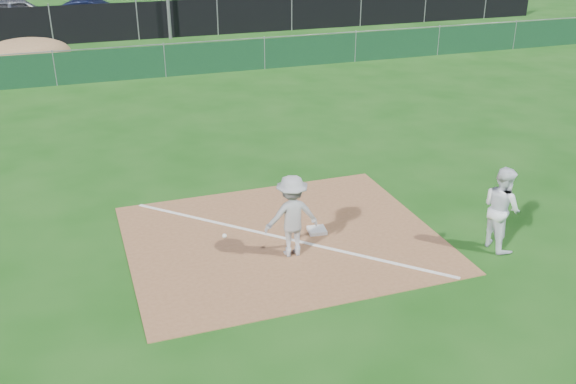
# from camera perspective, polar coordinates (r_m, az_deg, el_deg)

# --- Properties ---
(ground) EXTENTS (90.00, 90.00, 0.00)m
(ground) POSITION_cam_1_polar(r_m,az_deg,el_deg) (20.85, -8.55, 6.99)
(ground) COLOR #14480F
(ground) RESTS_ON ground
(infield_dirt) EXTENTS (6.00, 5.00, 0.02)m
(infield_dirt) POSITION_cam_1_polar(r_m,az_deg,el_deg) (12.74, -0.50, -4.14)
(infield_dirt) COLOR brown
(infield_dirt) RESTS_ON ground
(foul_line) EXTENTS (5.01, 5.01, 0.01)m
(foul_line) POSITION_cam_1_polar(r_m,az_deg,el_deg) (12.73, -0.50, -4.08)
(foul_line) COLOR white
(foul_line) RESTS_ON infield_dirt
(green_fence) EXTENTS (44.00, 0.05, 1.20)m
(green_fence) POSITION_cam_1_polar(r_m,az_deg,el_deg) (25.48, -10.90, 11.34)
(green_fence) COLOR #0E341C
(green_fence) RESTS_ON ground
(dirt_mound) EXTENTS (3.38, 2.60, 1.17)m
(dirt_mound) POSITION_cam_1_polar(r_m,az_deg,el_deg) (28.69, -22.14, 11.40)
(dirt_mound) COLOR olive
(dirt_mound) RESTS_ON ground
(black_fence) EXTENTS (46.00, 0.04, 1.80)m
(black_fence) POSITION_cam_1_polar(r_m,az_deg,el_deg) (33.23, -13.23, 14.58)
(black_fence) COLOR black
(black_fence) RESTS_ON ground
(parking_lot) EXTENTS (46.00, 9.00, 0.01)m
(parking_lot) POSITION_cam_1_polar(r_m,az_deg,el_deg) (38.28, -14.06, 14.32)
(parking_lot) COLOR black
(parking_lot) RESTS_ON ground
(first_base) EXTENTS (0.39, 0.39, 0.07)m
(first_base) POSITION_cam_1_polar(r_m,az_deg,el_deg) (12.95, 2.59, -3.42)
(first_base) COLOR white
(first_base) RESTS_ON infield_dirt
(play_at_first) EXTENTS (1.90, 0.62, 1.59)m
(play_at_first) POSITION_cam_1_polar(r_m,az_deg,el_deg) (11.82, 0.34, -2.14)
(play_at_first) COLOR #B4B4B6
(play_at_first) RESTS_ON infield_dirt
(runner) EXTENTS (0.65, 0.82, 1.65)m
(runner) POSITION_cam_1_polar(r_m,az_deg,el_deg) (12.75, 18.44, -1.36)
(runner) COLOR white
(runner) RESTS_ON ground
(car_left) EXTENTS (5.16, 2.70, 1.67)m
(car_left) POSITION_cam_1_polar(r_m,az_deg,el_deg) (37.99, -22.79, 14.43)
(car_left) COLOR #A4A7AB
(car_left) RESTS_ON parking_lot
(car_mid) EXTENTS (4.90, 2.73, 1.53)m
(car_mid) POSITION_cam_1_polar(r_m,az_deg,el_deg) (36.77, -16.80, 14.87)
(car_mid) COLOR black
(car_mid) RESTS_ON parking_lot
(car_right) EXTENTS (5.12, 2.76, 1.41)m
(car_right) POSITION_cam_1_polar(r_m,az_deg,el_deg) (39.13, -3.69, 16.21)
(car_right) COLOR black
(car_right) RESTS_ON parking_lot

